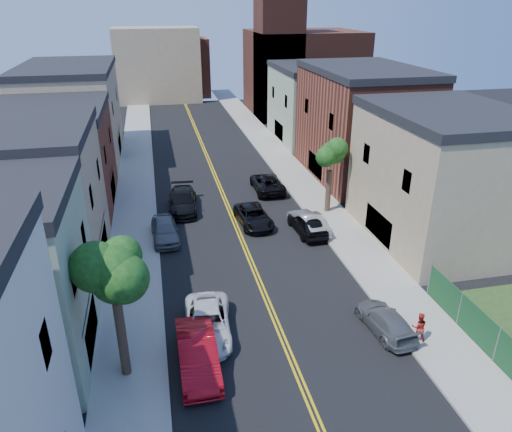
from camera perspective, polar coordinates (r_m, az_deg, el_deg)
sidewalk_left at (r=47.31m, az=-14.27°, el=3.69°), size 3.20×100.00×0.15m
sidewalk_right at (r=49.17m, az=4.45°, el=5.17°), size 3.20×100.00×0.15m
curb_left at (r=47.26m, az=-12.16°, el=3.88°), size 0.30×100.00×0.15m
curb_right at (r=48.71m, az=2.47°, el=5.04°), size 0.30×100.00×0.15m
bldg_left_tan_near at (r=32.74m, az=-26.11°, el=0.85°), size 9.00×10.00×9.00m
bldg_left_brick at (r=43.03m, az=-23.03°, el=5.96°), size 9.00×12.00×8.00m
bldg_left_tan_far at (r=56.23m, az=-20.95°, el=11.07°), size 9.00×16.00×9.50m
bldg_right_tan at (r=36.49m, az=21.20°, el=4.00°), size 9.00×12.00×9.00m
bldg_right_brick at (r=48.08m, az=12.43°, el=10.36°), size 9.00×14.00×10.00m
bldg_right_palegrn at (r=60.93m, az=6.96°, el=12.91°), size 9.00×12.00×8.50m
church at (r=75.33m, az=5.01°, el=17.48°), size 16.20×14.20×22.60m
backdrop_left at (r=87.03m, az=-11.64°, el=17.20°), size 14.00×8.00×12.00m
backdrop_center at (r=91.29m, az=-9.04°, el=17.07°), size 10.00×8.00×10.00m
tree_left_mid at (r=20.90m, az=-16.96°, el=-4.16°), size 5.20×5.20×9.29m
tree_right_far at (r=38.46m, az=8.99°, el=8.34°), size 4.40×4.40×8.03m
red_sedan at (r=23.82m, az=-6.98°, el=-15.95°), size 1.83×5.17×1.70m
white_pickup at (r=25.83m, az=-5.83°, el=-12.55°), size 2.96×5.48×1.46m
grey_car_left at (r=35.70m, az=-10.81°, el=-1.64°), size 2.08×4.73×1.58m
black_car_left at (r=40.46m, az=-8.72°, el=1.76°), size 2.72×5.83×1.65m
grey_car_right at (r=26.92m, az=15.16°, el=-11.93°), size 2.17×4.52×1.27m
black_car_right at (r=36.29m, az=6.13°, el=-0.86°), size 2.18×4.82×1.61m
silver_car_right at (r=36.58m, az=6.26°, el=-0.72°), size 2.23×4.82×1.53m
dark_car_right_far at (r=44.25m, az=1.33°, el=3.96°), size 2.57×5.48×1.52m
black_suv_lane at (r=37.49m, az=-0.30°, el=-0.05°), size 2.65×5.10×1.37m
pedestrian_left at (r=24.49m, az=-15.44°, el=-14.91°), size 0.58×0.74×1.78m
pedestrian_right at (r=26.40m, az=18.84°, el=-12.40°), size 0.94×0.82×1.62m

